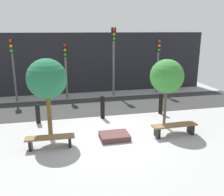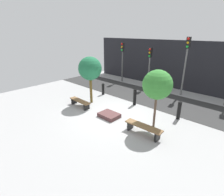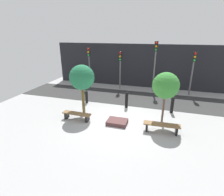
% 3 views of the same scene
% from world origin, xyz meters
% --- Properties ---
extents(ground_plane, '(18.00, 18.00, 0.00)m').
position_xyz_m(ground_plane, '(0.00, 0.00, 0.00)').
color(ground_plane, '#9D9D9D').
extents(road_strip, '(18.00, 3.39, 0.01)m').
position_xyz_m(road_strip, '(0.00, 3.96, 0.01)').
color(road_strip, '#303030').
rests_on(road_strip, ground).
extents(building_facade, '(16.20, 0.50, 3.89)m').
position_xyz_m(building_facade, '(0.00, 7.46, 1.95)').
color(building_facade, black).
rests_on(building_facade, ground).
extents(bench_left, '(1.73, 0.44, 0.42)m').
position_xyz_m(bench_left, '(-2.39, -0.59, 0.31)').
color(bench_left, black).
rests_on(bench_left, ground).
extents(bench_right, '(1.84, 0.47, 0.47)m').
position_xyz_m(bench_right, '(2.39, -0.59, 0.34)').
color(bench_right, black).
rests_on(bench_right, ground).
extents(planter_bed, '(1.11, 0.84, 0.22)m').
position_xyz_m(planter_bed, '(0.00, -0.39, 0.11)').
color(planter_bed, '#523333').
rests_on(planter_bed, ground).
extents(tree_behind_left_bench, '(1.50, 1.50, 3.07)m').
position_xyz_m(tree_behind_left_bench, '(-2.39, 0.36, 2.30)').
color(tree_behind_left_bench, brown).
rests_on(tree_behind_left_bench, ground).
extents(tree_behind_right_bench, '(1.40, 1.40, 2.92)m').
position_xyz_m(tree_behind_right_bench, '(2.39, 0.36, 2.21)').
color(tree_behind_right_bench, brown).
rests_on(tree_behind_right_bench, ground).
extents(bollard_far_left, '(0.20, 0.20, 0.86)m').
position_xyz_m(bollard_far_left, '(-2.95, 2.02, 0.43)').
color(bollard_far_left, black).
rests_on(bollard_far_left, ground).
extents(bollard_left, '(0.20, 0.20, 1.06)m').
position_xyz_m(bollard_left, '(0.00, 2.02, 0.53)').
color(bollard_left, black).
rests_on(bollard_left, ground).
extents(bollard_center, '(0.20, 0.20, 1.01)m').
position_xyz_m(bollard_center, '(2.95, 2.02, 0.51)').
color(bollard_center, black).
rests_on(bollard_center, ground).
extents(traffic_light_west, '(0.28, 0.27, 3.59)m').
position_xyz_m(traffic_light_west, '(-4.37, 5.95, 2.48)').
color(traffic_light_west, '#535353').
rests_on(traffic_light_west, ground).
extents(traffic_light_mid_west, '(0.28, 0.27, 3.31)m').
position_xyz_m(traffic_light_mid_west, '(-1.46, 5.95, 2.30)').
color(traffic_light_mid_west, '#5F5F5F').
rests_on(traffic_light_mid_west, ground).
extents(traffic_light_mid_east, '(0.28, 0.27, 4.19)m').
position_xyz_m(traffic_light_mid_east, '(1.46, 5.95, 2.87)').
color(traffic_light_mid_east, slate).
rests_on(traffic_light_mid_east, ground).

